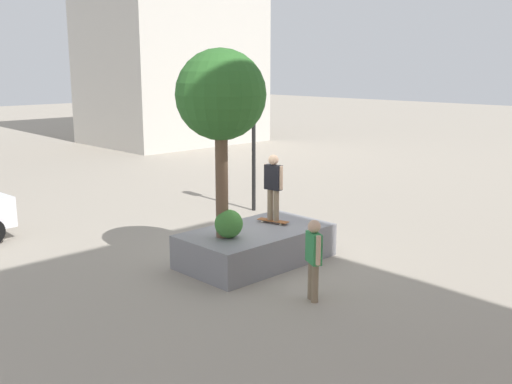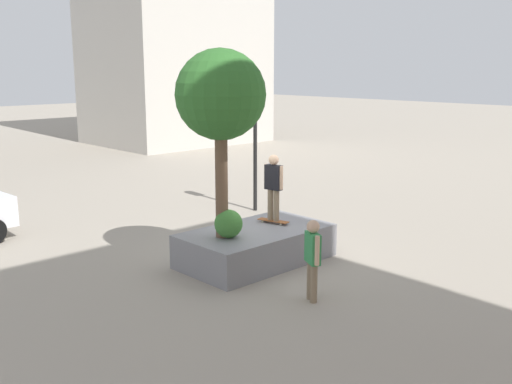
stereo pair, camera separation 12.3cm
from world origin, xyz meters
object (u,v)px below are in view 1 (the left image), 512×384
plaza_tree (221,97)px  passerby_with_bag (314,254)px  skateboard (273,221)px  planter_ledge (256,246)px  skateboarder (273,183)px  traffic_light_corner (254,119)px

plaza_tree → passerby_with_bag: size_ratio=2.52×
plaza_tree → skateboard: (1.66, 0.03, -3.05)m
planter_ledge → plaza_tree: size_ratio=0.85×
planter_ledge → plaza_tree: plaza_tree is taller
plaza_tree → skateboarder: 2.68m
planter_ledge → plaza_tree: 3.63m
passerby_with_bag → skateboard: bearing=59.4°
traffic_light_corner → passerby_with_bag: size_ratio=2.59×
traffic_light_corner → passerby_with_bag: 7.84m
skateboarder → passerby_with_bag: bearing=-120.6°
skateboarder → passerby_with_bag: skateboarder is taller
plaza_tree → passerby_with_bag: 3.92m
planter_ledge → skateboarder: (0.70, 0.13, 1.40)m
traffic_light_corner → passerby_with_bag: (-4.36, -6.21, -1.97)m
planter_ledge → skateboard: skateboard is taller
skateboard → traffic_light_corner: 5.02m
skateboard → traffic_light_corner: (2.82, 3.60, 2.07)m
skateboard → planter_ledge: bearing=-169.8°
planter_ledge → skateboarder: 1.57m
planter_ledge → skateboard: 0.84m
plaza_tree → skateboarder: (1.66, 0.03, -2.10)m
plaza_tree → skateboarder: bearing=1.0°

